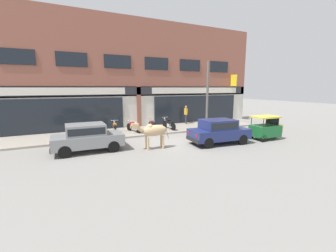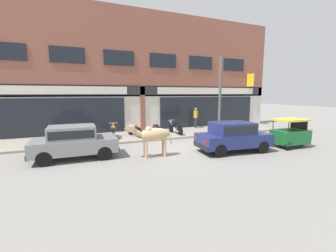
# 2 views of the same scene
# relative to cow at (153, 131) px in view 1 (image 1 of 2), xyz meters

# --- Properties ---
(ground_plane) EXTENTS (90.00, 90.00, 0.00)m
(ground_plane) POSITION_rel_cow_xyz_m (1.52, 0.90, -1.01)
(ground_plane) COLOR gray
(sidewalk) EXTENTS (19.00, 3.59, 0.12)m
(sidewalk) POSITION_rel_cow_xyz_m (1.52, 4.90, -0.94)
(sidewalk) COLOR gray
(sidewalk) RESTS_ON ground
(shop_building) EXTENTS (23.00, 1.40, 8.77)m
(shop_building) POSITION_rel_cow_xyz_m (1.53, 6.95, 3.16)
(shop_building) COLOR #8E5142
(shop_building) RESTS_ON ground
(cow) EXTENTS (2.15, 0.61, 1.61)m
(cow) POSITION_rel_cow_xyz_m (0.00, 0.00, 0.00)
(cow) COLOR tan
(cow) RESTS_ON ground
(car_0) EXTENTS (3.72, 1.92, 1.46)m
(car_0) POSITION_rel_cow_xyz_m (3.92, -0.64, -0.19)
(car_0) COLOR black
(car_0) RESTS_ON ground
(car_1) EXTENTS (3.64, 1.66, 1.46)m
(car_1) POSITION_rel_cow_xyz_m (-3.25, 1.06, -0.19)
(car_1) COLOR black
(car_1) RESTS_ON ground
(auto_rickshaw) EXTENTS (2.02, 1.23, 1.52)m
(auto_rickshaw) POSITION_rel_cow_xyz_m (7.43, -1.07, -0.35)
(auto_rickshaw) COLOR black
(auto_rickshaw) RESTS_ON ground
(motorcycle_0) EXTENTS (0.61, 1.80, 0.88)m
(motorcycle_0) POSITION_rel_cow_xyz_m (-1.03, 4.45, -0.50)
(motorcycle_0) COLOR black
(motorcycle_0) RESTS_ON sidewalk
(motorcycle_1) EXTENTS (0.68, 1.78, 0.88)m
(motorcycle_1) POSITION_rel_cow_xyz_m (0.34, 4.50, -0.50)
(motorcycle_1) COLOR black
(motorcycle_1) RESTS_ON sidewalk
(motorcycle_2) EXTENTS (0.52, 1.81, 0.88)m
(motorcycle_2) POSITION_rel_cow_xyz_m (1.77, 4.39, -0.50)
(motorcycle_2) COLOR black
(motorcycle_2) RESTS_ON sidewalk
(motorcycle_3) EXTENTS (0.52, 1.81, 0.88)m
(motorcycle_3) POSITION_rel_cow_xyz_m (3.14, 4.37, -0.50)
(motorcycle_3) COLOR black
(motorcycle_3) RESTS_ON sidewalk
(pedestrian) EXTENTS (0.32, 0.48, 1.60)m
(pedestrian) POSITION_rel_cow_xyz_m (5.71, 6.12, 0.10)
(pedestrian) COLOR #2D2D33
(pedestrian) RESTS_ON sidewalk
(utility_pole) EXTENTS (0.18, 0.18, 5.19)m
(utility_pole) POSITION_rel_cow_xyz_m (6.00, 3.40, 1.71)
(utility_pole) COLOR #595651
(utility_pole) RESTS_ON sidewalk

